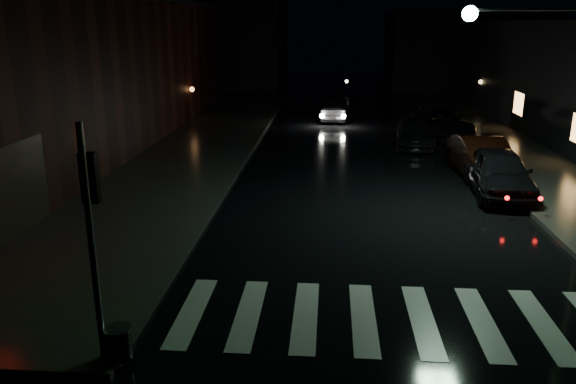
% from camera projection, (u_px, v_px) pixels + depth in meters
% --- Properties ---
extents(ground, '(120.00, 120.00, 0.00)m').
position_uv_depth(ground, '(245.00, 326.00, 11.28)').
color(ground, black).
rests_on(ground, ground).
extents(sidewalk_left, '(6.00, 44.00, 0.15)m').
position_uv_depth(sidewalk_left, '(180.00, 158.00, 24.99)').
color(sidewalk_left, '#282826').
rests_on(sidewalk_left, ground).
extents(sidewalk_right, '(4.00, 44.00, 0.15)m').
position_uv_depth(sidewalk_right, '(526.00, 164.00, 23.91)').
color(sidewalk_right, '#282826').
rests_on(sidewalk_right, ground).
extents(building_left, '(10.00, 36.00, 7.00)m').
position_uv_depth(building_left, '(41.00, 75.00, 26.41)').
color(building_left, black).
rests_on(building_left, ground).
extents(building_far_left, '(14.00, 10.00, 8.00)m').
position_uv_depth(building_far_left, '(210.00, 44.00, 53.82)').
color(building_far_left, black).
rests_on(building_far_left, ground).
extents(building_far_right, '(14.00, 10.00, 7.00)m').
position_uv_depth(building_far_right, '(464.00, 50.00, 52.24)').
color(building_far_right, black).
rests_on(building_far_right, ground).
extents(crosswalk, '(9.00, 3.00, 0.01)m').
position_uv_depth(crosswalk, '(393.00, 319.00, 11.54)').
color(crosswalk, beige).
rests_on(crosswalk, ground).
extents(signal_pole_corner, '(0.68, 0.61, 4.20)m').
position_uv_depth(signal_pole_corner, '(106.00, 285.00, 9.60)').
color(signal_pole_corner, slate).
rests_on(signal_pole_corner, ground).
extents(parked_car_a, '(2.22, 4.86, 1.62)m').
position_uv_depth(parked_car_a, '(499.00, 173.00, 19.71)').
color(parked_car_a, black).
rests_on(parked_car_a, ground).
extents(parked_car_b, '(1.95, 4.92, 1.59)m').
position_uv_depth(parked_car_b, '(482.00, 158.00, 21.92)').
color(parked_car_b, black).
rests_on(parked_car_b, ground).
extents(parked_car_c, '(2.17, 4.59, 1.29)m').
position_uv_depth(parked_car_c, '(414.00, 133.00, 27.77)').
color(parked_car_c, black).
rests_on(parked_car_c, ground).
extents(parked_car_d, '(2.97, 5.51, 1.47)m').
position_uv_depth(parked_car_d, '(442.00, 123.00, 29.92)').
color(parked_car_d, black).
rests_on(parked_car_d, ground).
extents(oncoming_car, '(1.71, 4.25, 1.37)m').
position_uv_depth(oncoming_car, '(335.00, 110.00, 35.03)').
color(oncoming_car, black).
rests_on(oncoming_car, ground).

